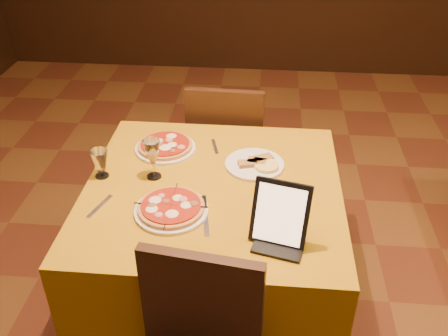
# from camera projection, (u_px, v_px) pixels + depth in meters

# --- Properties ---
(main_table) EXTENTS (1.10, 1.10, 0.75)m
(main_table) POSITION_uv_depth(u_px,v_px,m) (214.00, 251.00, 2.35)
(main_table) COLOR #AE7E0B
(main_table) RESTS_ON floor
(chair_main_far) EXTENTS (0.46, 0.46, 0.91)m
(chair_main_far) POSITION_uv_depth(u_px,v_px,m) (228.00, 147.00, 2.99)
(chair_main_far) COLOR black
(chair_main_far) RESTS_ON floor
(pizza_near) EXTENTS (0.30, 0.30, 0.03)m
(pizza_near) POSITION_uv_depth(u_px,v_px,m) (171.00, 209.00, 1.99)
(pizza_near) COLOR white
(pizza_near) RESTS_ON main_table
(pizza_far) EXTENTS (0.29, 0.29, 0.03)m
(pizza_far) POSITION_uv_depth(u_px,v_px,m) (165.00, 147.00, 2.39)
(pizza_far) COLOR white
(pizza_far) RESTS_ON main_table
(cutlet_dish) EXTENTS (0.27, 0.27, 0.03)m
(cutlet_dish) POSITION_uv_depth(u_px,v_px,m) (254.00, 163.00, 2.27)
(cutlet_dish) COLOR white
(cutlet_dish) RESTS_ON main_table
(wine_glass) EXTENTS (0.10, 0.10, 0.19)m
(wine_glass) POSITION_uv_depth(u_px,v_px,m) (153.00, 159.00, 2.15)
(wine_glass) COLOR #EACD85
(wine_glass) RESTS_ON main_table
(water_glass) EXTENTS (0.10, 0.10, 0.13)m
(water_glass) POSITION_uv_depth(u_px,v_px,m) (100.00, 164.00, 2.17)
(water_glass) COLOR white
(water_glass) RESTS_ON main_table
(tablet) EXTENTS (0.23, 0.15, 0.24)m
(tablet) POSITION_uv_depth(u_px,v_px,m) (280.00, 213.00, 1.80)
(tablet) COLOR black
(tablet) RESTS_ON main_table
(knife) EXTENTS (0.06, 0.23, 0.01)m
(knife) POSITION_uv_depth(u_px,v_px,m) (206.00, 217.00, 1.97)
(knife) COLOR silver
(knife) RESTS_ON main_table
(fork_near) EXTENTS (0.07, 0.16, 0.01)m
(fork_near) POSITION_uv_depth(u_px,v_px,m) (100.00, 206.00, 2.02)
(fork_near) COLOR #A5A3AA
(fork_near) RESTS_ON main_table
(fork_far) EXTENTS (0.05, 0.14, 0.01)m
(fork_far) POSITION_uv_depth(u_px,v_px,m) (215.00, 147.00, 2.42)
(fork_far) COLOR #B2B2B9
(fork_far) RESTS_ON main_table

